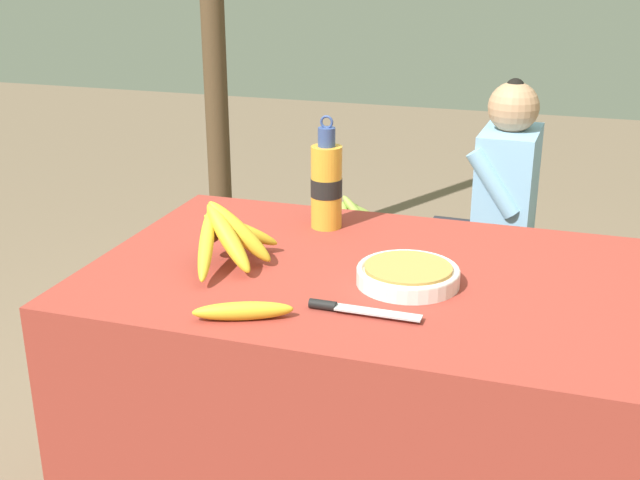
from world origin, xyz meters
name	(u,v)px	position (x,y,z in m)	size (l,w,h in m)	color
market_counter	(361,422)	(0.00, 0.00, 0.40)	(1.22, 0.81, 0.80)	maroon
banana_bunch_ripe	(228,234)	(-0.30, -0.06, 0.87)	(0.18, 0.33, 0.16)	#4C381E
serving_bowl	(408,274)	(0.11, -0.05, 0.82)	(0.22, 0.22, 0.04)	white
water_bottle	(326,184)	(-0.17, 0.25, 0.91)	(0.08, 0.08, 0.29)	gold
loose_banana_front	(243,311)	(-0.16, -0.32, 0.81)	(0.20, 0.11, 0.04)	gold
knife	(348,308)	(0.03, -0.23, 0.81)	(0.23, 0.03, 0.02)	#BCBCC1
wooden_bench	(431,252)	(-0.08, 1.34, 0.34)	(1.32, 0.32, 0.41)	brown
seated_vendor	(493,197)	(0.15, 1.31, 0.60)	(0.41, 0.39, 1.04)	#232328
banana_bunch_green	(351,211)	(-0.40, 1.34, 0.47)	(0.16, 0.30, 0.14)	#4C381E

